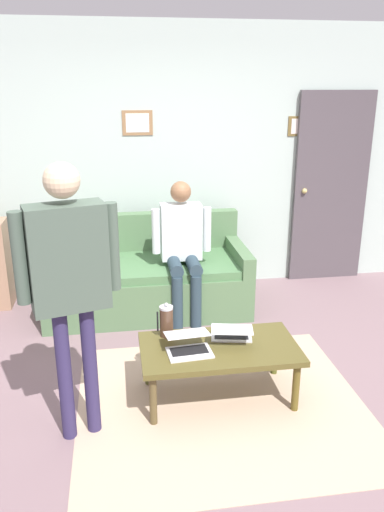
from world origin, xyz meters
TOP-DOWN VIEW (x-y plane):
  - ground_plane at (0.00, 0.00)m, footprint 7.68×7.68m
  - area_rug at (-0.12, 0.11)m, footprint 1.97×1.79m
  - back_wall at (-0.00, -2.20)m, footprint 7.04×0.11m
  - interior_door at (-1.78, -2.11)m, footprint 0.82×0.09m
  - couch at (0.28, -1.59)m, footprint 1.92×0.90m
  - coffee_table at (-0.12, 0.01)m, footprint 1.09×0.59m
  - laptop_left at (0.10, 0.05)m, footprint 0.32×0.30m
  - laptop_center at (-0.23, -0.08)m, footprint 0.34×0.36m
  - french_press at (0.22, -0.20)m, footprint 0.12×0.10m
  - person_standing at (0.82, 0.27)m, footprint 0.60×0.30m
  - person_seated at (-0.05, -1.36)m, footprint 0.55×0.51m

SIDE VIEW (x-z plane):
  - ground_plane at x=0.00m, z-range 0.00..0.00m
  - area_rug at x=-0.12m, z-range 0.00..0.01m
  - couch at x=0.28m, z-range -0.13..0.75m
  - coffee_table at x=-0.12m, z-range 0.16..0.56m
  - laptop_left at x=0.10m, z-range 0.38..0.51m
  - laptop_center at x=-0.23m, z-range 0.39..0.50m
  - french_press at x=0.22m, z-range 0.39..0.65m
  - person_seated at x=-0.05m, z-range 0.09..1.37m
  - interior_door at x=-1.78m, z-range 0.00..2.05m
  - person_standing at x=0.82m, z-range 0.24..1.97m
  - back_wall at x=0.00m, z-range 0.00..2.70m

